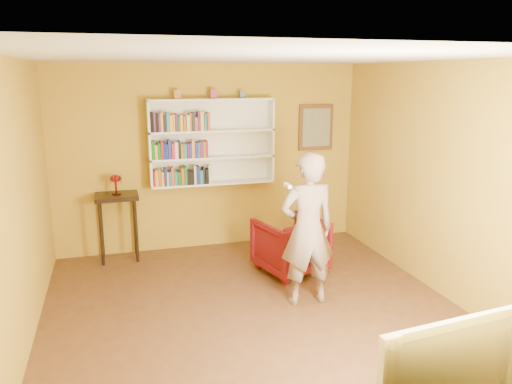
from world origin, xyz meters
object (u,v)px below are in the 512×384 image
console_table (117,206)px  television (441,358)px  bookshelf (211,142)px  person (307,230)px  armchair (290,245)px  ruby_lustre (116,180)px

console_table → television: (1.91, -4.50, -0.00)m
bookshelf → television: 4.76m
person → television: (-0.09, -2.50, -0.09)m
console_table → television: 4.89m
television → person: bearing=81.9°
armchair → person: (-0.14, -0.91, 0.50)m
person → television: 2.50m
console_table → television: size_ratio=0.85×
ruby_lustre → person: size_ratio=0.16×
console_table → person: person is taller
bookshelf → console_table: bookshelf is taller
bookshelf → television: (0.54, -4.66, -0.82)m
person → bookshelf: bearing=-73.4°
person → television: bearing=88.0°
bookshelf → ruby_lustre: bookshelf is taller
ruby_lustre → armchair: bearing=-27.1°
bookshelf → ruby_lustre: bearing=-173.3°
armchair → console_table: bearing=-42.4°
ruby_lustre → bookshelf: bearing=6.7°
bookshelf → person: bearing=-73.6°
bookshelf → console_table: (-1.37, -0.16, -0.81)m
armchair → person: 1.05m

